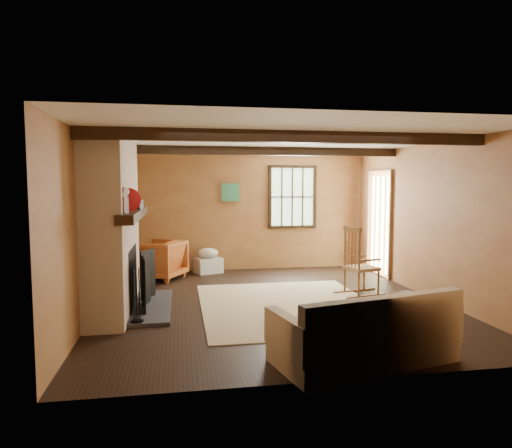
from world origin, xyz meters
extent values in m
plane|color=black|center=(0.00, 0.00, 0.00)|extent=(5.50, 5.50, 0.00)
cube|color=#A76C3B|center=(0.00, 2.75, 1.20)|extent=(5.00, 0.02, 2.40)
cube|color=#A76C3B|center=(0.00, -2.75, 1.20)|extent=(5.00, 0.02, 2.40)
cube|color=#A76C3B|center=(-2.50, 0.00, 1.20)|extent=(0.02, 5.50, 2.40)
cube|color=#A76C3B|center=(2.50, 0.00, 1.20)|extent=(0.02, 5.50, 2.40)
cube|color=white|center=(0.00, 0.00, 2.40)|extent=(5.00, 5.50, 0.02)
cube|color=black|center=(0.00, -1.20, 2.33)|extent=(5.00, 0.12, 0.14)
cube|color=black|center=(0.00, 1.20, 2.33)|extent=(5.00, 0.12, 0.14)
cube|color=black|center=(1.00, 2.72, 1.50)|extent=(1.02, 0.06, 1.32)
cube|color=#B8DBA7|center=(1.00, 2.75, 1.50)|extent=(0.90, 0.01, 1.20)
cube|color=black|center=(1.00, 2.73, 1.50)|extent=(0.90, 0.03, 0.02)
cube|color=olive|center=(2.47, 1.70, 1.00)|extent=(0.06, 1.00, 2.06)
cube|color=#B8DBA7|center=(2.50, 1.70, 1.00)|extent=(0.01, 0.80, 1.85)
cube|color=olive|center=(-0.30, 2.72, 1.60)|extent=(0.42, 0.03, 0.42)
cube|color=#25716F|center=(-0.30, 2.71, 1.60)|extent=(0.36, 0.01, 0.36)
cube|color=#A2533E|center=(-2.25, 0.00, 1.20)|extent=(0.50, 2.20, 2.40)
cube|color=black|center=(-2.18, 0.00, 0.45)|extent=(0.38, 1.00, 0.85)
cube|color=#38373C|center=(-1.75, 0.00, 0.03)|extent=(0.55, 1.80, 0.05)
cube|color=black|center=(-1.97, 0.00, 1.35)|extent=(0.22, 2.30, 0.12)
cube|color=black|center=(-1.82, -0.33, 0.41)|extent=(0.06, 0.37, 0.73)
cube|color=black|center=(-1.82, 0.04, 0.41)|extent=(0.10, 0.36, 0.73)
cube|color=black|center=(-1.82, 0.42, 0.41)|extent=(0.20, 0.33, 0.73)
cylinder|color=black|center=(-1.88, -0.79, 0.06)|extent=(0.16, 0.16, 0.02)
cylinder|color=black|center=(-1.91, -0.82, 0.38)|extent=(0.01, 0.01, 0.66)
cylinder|color=black|center=(-1.88, -0.79, 0.38)|extent=(0.01, 0.01, 0.66)
cylinder|color=black|center=(-1.85, -0.76, 0.38)|extent=(0.01, 0.01, 0.66)
cylinder|color=silver|center=(-1.98, -0.92, 1.51)|extent=(0.10, 0.10, 0.21)
sphere|color=silver|center=(-1.98, -0.92, 1.68)|extent=(0.11, 0.11, 0.11)
cylinder|color=red|center=(-1.98, -0.44, 1.56)|extent=(0.31, 0.04, 0.31)
cube|color=black|center=(-1.98, 0.16, 1.47)|extent=(0.27, 0.21, 0.13)
cylinder|color=black|center=(-1.98, 0.39, 1.46)|extent=(0.08, 0.08, 0.10)
cylinder|color=black|center=(-1.98, 0.60, 1.45)|extent=(0.07, 0.07, 0.07)
cube|color=tan|center=(0.20, -0.20, 0.00)|extent=(2.50, 3.00, 0.01)
cube|color=#A77751|center=(1.53, 0.28, 0.42)|extent=(0.53, 0.54, 0.05)
cube|color=olive|center=(1.35, 0.24, 1.06)|extent=(0.15, 0.43, 0.08)
cylinder|color=olive|center=(1.76, 0.14, 0.22)|extent=(0.03, 0.03, 0.42)
cylinder|color=olive|center=(1.67, 0.51, 0.22)|extent=(0.03, 0.03, 0.42)
cylinder|color=olive|center=(1.39, 0.06, 0.22)|extent=(0.03, 0.03, 0.42)
cylinder|color=olive|center=(1.31, 0.42, 0.22)|extent=(0.03, 0.03, 0.42)
cylinder|color=olive|center=(1.39, 0.06, 0.75)|extent=(0.03, 0.03, 0.71)
cylinder|color=olive|center=(1.31, 0.42, 0.75)|extent=(0.03, 0.03, 0.71)
cylinder|color=olive|center=(1.37, 0.15, 0.74)|extent=(0.02, 0.02, 0.58)
cylinder|color=olive|center=(1.35, 0.24, 0.74)|extent=(0.02, 0.02, 0.58)
cylinder|color=olive|center=(1.33, 0.33, 0.74)|extent=(0.02, 0.02, 0.58)
cube|color=olive|center=(1.58, 0.08, 0.58)|extent=(0.39, 0.13, 0.03)
cube|color=olive|center=(1.49, 0.49, 0.58)|extent=(0.39, 0.13, 0.03)
cube|color=olive|center=(1.58, 0.10, 0.01)|extent=(0.79, 0.22, 0.03)
cube|color=olive|center=(1.49, 0.47, 0.01)|extent=(0.79, 0.22, 0.03)
cube|color=white|center=(0.46, -2.35, 0.20)|extent=(1.91, 1.19, 0.39)
cube|color=white|center=(0.53, -2.68, 0.49)|extent=(1.76, 0.54, 0.49)
cube|color=white|center=(-0.37, -2.54, 0.37)|extent=(0.30, 0.81, 0.36)
cube|color=white|center=(1.28, -2.16, 0.37)|extent=(0.30, 0.81, 0.36)
ellipsoid|color=white|center=(0.87, -2.16, 0.49)|extent=(0.34, 0.18, 0.32)
cylinder|color=#513322|center=(-1.97, 2.48, 0.06)|extent=(0.40, 0.12, 0.12)
cylinder|color=#513322|center=(-1.84, 2.48, 0.06)|extent=(0.40, 0.12, 0.12)
cylinder|color=#513322|center=(-1.71, 2.48, 0.06)|extent=(0.40, 0.12, 0.12)
cylinder|color=#513322|center=(-1.97, 2.48, 0.18)|extent=(0.40, 0.12, 0.12)
cylinder|color=#513322|center=(-1.84, 2.48, 0.18)|extent=(0.40, 0.12, 0.12)
cylinder|color=#513322|center=(-1.71, 2.48, 0.18)|extent=(0.40, 0.12, 0.12)
cube|color=silver|center=(-0.78, 2.47, 0.15)|extent=(0.60, 0.53, 0.30)
ellipsoid|color=white|center=(-0.78, 2.47, 0.40)|extent=(0.49, 0.44, 0.20)
imported|color=#BF6026|center=(-1.71, 2.02, 0.37)|extent=(1.08, 1.07, 0.73)
camera|label=1|loc=(-1.34, -6.55, 1.77)|focal=32.00mm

